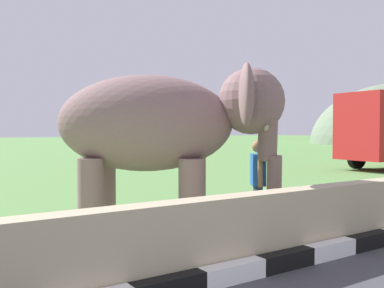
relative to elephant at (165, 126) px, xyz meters
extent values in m
cube|color=black|center=(-1.51, -2.62, -1.79)|extent=(0.90, 0.20, 0.24)
cube|color=white|center=(-0.61, -2.62, -1.79)|extent=(0.90, 0.20, 0.24)
cube|color=black|center=(0.29, -2.62, -1.79)|extent=(0.90, 0.20, 0.24)
cube|color=white|center=(1.19, -2.62, -1.79)|extent=(0.90, 0.20, 0.24)
cube|color=black|center=(2.09, -2.62, -1.79)|extent=(0.90, 0.20, 0.24)
cube|color=tan|center=(0.39, -2.32, -1.41)|extent=(28.00, 0.36, 1.00)
cylinder|color=#7F6062|center=(0.66, 0.07, -1.23)|extent=(0.44, 0.44, 1.37)
cylinder|color=#7F6062|center=(0.12, -0.65, -1.23)|extent=(0.44, 0.44, 1.37)
cylinder|color=#7F6062|center=(-0.70, 1.09, -1.23)|extent=(0.44, 0.44, 1.37)
cylinder|color=#7F6062|center=(-1.24, 0.36, -1.23)|extent=(0.44, 0.44, 1.37)
ellipsoid|color=#7F6062|center=(-0.29, 0.22, 0.05)|extent=(3.44, 3.14, 1.70)
sphere|color=#7F6062|center=(1.21, -0.90, 0.43)|extent=(1.16, 1.16, 1.16)
ellipsoid|color=#D84C8C|center=(1.44, -1.07, 0.58)|extent=(0.67, 0.73, 0.44)
ellipsoid|color=#7F6062|center=(1.56, -0.19, 0.48)|extent=(0.73, 0.87, 1.00)
ellipsoid|color=#7F6062|center=(0.62, -1.44, 0.48)|extent=(0.73, 0.87, 1.00)
cylinder|color=#7F6062|center=(1.44, -1.07, -0.12)|extent=(0.57, 0.61, 1.00)
cylinder|color=#7F6062|center=(1.53, -1.14, -0.92)|extent=(0.39, 0.40, 0.81)
cone|color=beige|center=(1.56, -0.81, -0.02)|extent=(0.45, 0.54, 0.22)
cone|color=beige|center=(1.23, -1.26, -0.02)|extent=(0.45, 0.54, 0.22)
cylinder|color=navy|center=(1.65, -0.58, -1.50)|extent=(0.15, 0.15, 0.82)
cylinder|color=navy|center=(1.54, -0.74, -1.50)|extent=(0.15, 0.15, 0.82)
cube|color=#1E59B2|center=(1.59, -0.66, -0.80)|extent=(0.42, 0.47, 0.58)
cylinder|color=#9E7251|center=(1.74, -0.44, -0.83)|extent=(0.13, 0.14, 0.52)
cylinder|color=#9E7251|center=(1.45, -0.87, -0.83)|extent=(0.16, 0.18, 0.53)
sphere|color=#9E7251|center=(1.59, -0.66, -0.37)|extent=(0.23, 0.23, 0.23)
cylinder|color=black|center=(14.24, 6.27, -1.41)|extent=(1.02, 0.38, 1.00)
camera|label=1|loc=(-3.94, -6.70, -0.07)|focal=41.22mm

